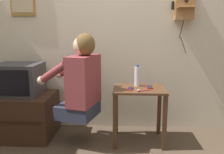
{
  "coord_description": "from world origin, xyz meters",
  "views": [
    {
      "loc": [
        0.22,
        -1.85,
        1.19
      ],
      "look_at": [
        0.09,
        0.55,
        0.72
      ],
      "focal_mm": 38.0,
      "sensor_mm": 36.0,
      "label": 1
    }
  ],
  "objects_px": {
    "person": "(81,80)",
    "cell_phone_spare": "(149,87)",
    "water_bottle": "(137,76)",
    "television": "(19,79)",
    "cell_phone_held": "(130,89)",
    "toothbrush": "(143,90)",
    "wall_phone_antique": "(184,4)"
  },
  "relations": [
    {
      "from": "cell_phone_spare",
      "to": "water_bottle",
      "type": "bearing_deg",
      "value": 142.96
    },
    {
      "from": "television",
      "to": "wall_phone_antique",
      "type": "relative_size",
      "value": 0.63
    },
    {
      "from": "toothbrush",
      "to": "cell_phone_held",
      "type": "bearing_deg",
      "value": 28.13
    },
    {
      "from": "person",
      "to": "cell_phone_spare",
      "type": "relative_size",
      "value": 6.69
    },
    {
      "from": "wall_phone_antique",
      "to": "cell_phone_held",
      "type": "distance_m",
      "value": 1.14
    },
    {
      "from": "toothbrush",
      "to": "cell_phone_spare",
      "type": "bearing_deg",
      "value": -60.09
    },
    {
      "from": "person",
      "to": "toothbrush",
      "type": "height_order",
      "value": "person"
    },
    {
      "from": "television",
      "to": "cell_phone_held",
      "type": "bearing_deg",
      "value": -6.28
    },
    {
      "from": "water_bottle",
      "to": "toothbrush",
      "type": "bearing_deg",
      "value": -78.43
    },
    {
      "from": "wall_phone_antique",
      "to": "water_bottle",
      "type": "bearing_deg",
      "value": -154.92
    },
    {
      "from": "cell_phone_held",
      "to": "wall_phone_antique",
      "type": "bearing_deg",
      "value": 42.37
    },
    {
      "from": "toothbrush",
      "to": "water_bottle",
      "type": "bearing_deg",
      "value": -20.45
    },
    {
      "from": "television",
      "to": "toothbrush",
      "type": "distance_m",
      "value": 1.38
    },
    {
      "from": "television",
      "to": "water_bottle",
      "type": "relative_size",
      "value": 2.08
    },
    {
      "from": "wall_phone_antique",
      "to": "cell_phone_spare",
      "type": "xyz_separation_m",
      "value": [
        -0.39,
        -0.32,
        -0.89
      ]
    },
    {
      "from": "person",
      "to": "water_bottle",
      "type": "relative_size",
      "value": 3.7
    },
    {
      "from": "person",
      "to": "wall_phone_antique",
      "type": "xyz_separation_m",
      "value": [
        1.1,
        0.44,
        0.79
      ]
    },
    {
      "from": "cell_phone_spare",
      "to": "water_bottle",
      "type": "distance_m",
      "value": 0.18
    },
    {
      "from": "person",
      "to": "cell_phone_held",
      "type": "relative_size",
      "value": 6.57
    },
    {
      "from": "person",
      "to": "television",
      "type": "bearing_deg",
      "value": 91.59
    },
    {
      "from": "cell_phone_held",
      "to": "toothbrush",
      "type": "height_order",
      "value": "toothbrush"
    },
    {
      "from": "television",
      "to": "toothbrush",
      "type": "relative_size",
      "value": 3.48
    },
    {
      "from": "person",
      "to": "television",
      "type": "height_order",
      "value": "person"
    },
    {
      "from": "cell_phone_spare",
      "to": "toothbrush",
      "type": "relative_size",
      "value": 0.93
    },
    {
      "from": "water_bottle",
      "to": "television",
      "type": "bearing_deg",
      "value": -179.29
    },
    {
      "from": "person",
      "to": "cell_phone_spare",
      "type": "xyz_separation_m",
      "value": [
        0.71,
        0.12,
        -0.09
      ]
    },
    {
      "from": "person",
      "to": "cell_phone_held",
      "type": "xyz_separation_m",
      "value": [
        0.5,
        0.05,
        -0.09
      ]
    },
    {
      "from": "cell_phone_held",
      "to": "cell_phone_spare",
      "type": "bearing_deg",
      "value": 29.35
    },
    {
      "from": "television",
      "to": "wall_phone_antique",
      "type": "xyz_separation_m",
      "value": [
        1.84,
        0.26,
        0.83
      ]
    },
    {
      "from": "cell_phone_spare",
      "to": "cell_phone_held",
      "type": "bearing_deg",
      "value": -165.26
    },
    {
      "from": "wall_phone_antique",
      "to": "cell_phone_held",
      "type": "bearing_deg",
      "value": -146.56
    },
    {
      "from": "person",
      "to": "toothbrush",
      "type": "distance_m",
      "value": 0.64
    }
  ]
}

